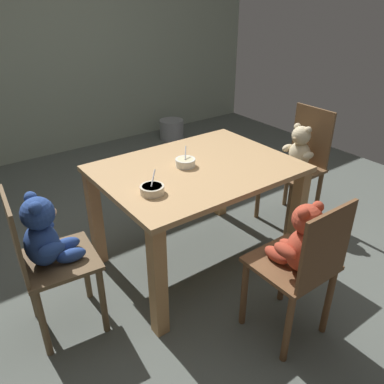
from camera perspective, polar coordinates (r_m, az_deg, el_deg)
ground_plane at (r=2.78m, az=0.62°, el=-10.23°), size 5.20×5.20×0.04m
wall_rear at (r=4.51m, az=-20.72°, el=21.53°), size 5.20×0.08×2.63m
dining_table at (r=2.45m, az=0.69°, el=1.07°), size 1.19×0.89×0.72m
teddy_chair_near_right at (r=3.11m, az=15.31°, el=5.06°), size 0.41×0.38×0.90m
teddy_chair_near_front at (r=1.99m, az=15.76°, el=-8.43°), size 0.38×0.37×0.85m
teddy_chair_near_left at (r=2.08m, az=-20.77°, el=-7.21°), size 0.41×0.40×0.86m
porridge_bowl_white_center at (r=2.38m, az=-0.98°, el=4.39°), size 0.12×0.12×0.11m
porridge_bowl_cream_near_left at (r=2.08m, az=-5.89°, el=0.38°), size 0.13×0.13×0.11m
metal_pail at (r=4.91m, az=-3.01°, el=9.22°), size 0.30×0.30×0.24m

